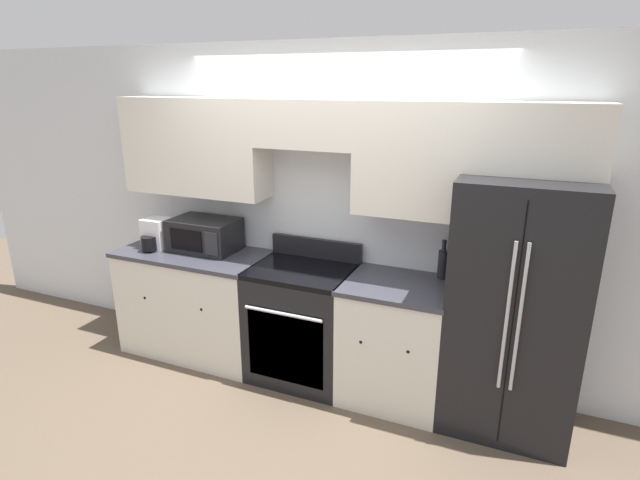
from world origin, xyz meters
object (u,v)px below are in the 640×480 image
Objects in this scene: bottle at (443,263)px; refrigerator at (514,307)px; microwave at (205,235)px; oven_range at (302,322)px.

refrigerator is at bearing -19.42° from bottle.
microwave is 1.91× the size of bottle.
oven_range is at bearing -178.37° from refrigerator.
oven_range is at bearing -167.59° from bottle.
refrigerator is (1.54, 0.04, 0.40)m from oven_range.
refrigerator reaches higher than oven_range.
microwave is at bearing 174.83° from oven_range.
refrigerator is 5.98× the size of bottle.
bottle is (-0.52, 0.18, 0.17)m from refrigerator.
bottle is at bearing 4.08° from microwave.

